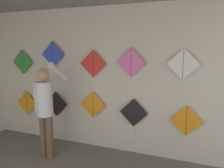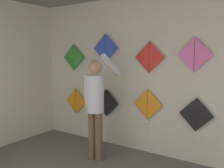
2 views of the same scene
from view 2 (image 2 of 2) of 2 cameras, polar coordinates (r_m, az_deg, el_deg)
back_panel at (r=4.44m, az=9.02°, el=1.93°), size 5.79×0.06×2.80m
shopkeeper at (r=4.14m, az=-3.76°, el=-3.86°), size 0.45×0.61×1.79m
kite_0 at (r=5.40m, az=-8.28°, el=-3.86°), size 0.54×0.01×0.54m
kite_1 at (r=4.90m, az=-1.26°, el=-4.29°), size 0.54×0.01×0.54m
kite_2 at (r=4.45m, az=8.09°, el=-5.17°), size 0.54×0.04×0.75m
kite_3 at (r=4.19m, az=18.63°, el=-7.21°), size 0.54×0.04×0.75m
kite_5 at (r=5.33m, az=-8.80°, el=6.04°), size 0.54×0.01×0.54m
kite_6 at (r=4.82m, az=-1.60°, el=8.18°), size 0.54×0.01×0.54m
kite_7 at (r=4.35m, az=8.49°, el=6.03°), size 0.54×0.01×0.54m
kite_8 at (r=4.08m, az=18.33°, el=6.35°), size 0.54×0.01×0.54m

